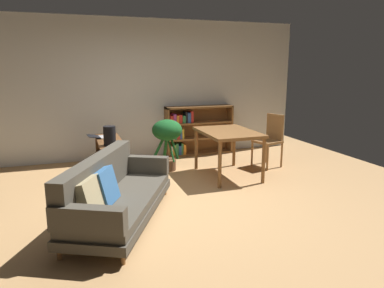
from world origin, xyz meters
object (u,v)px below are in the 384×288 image
dining_chair_near (270,137)px  open_laptop (101,137)px  potted_floor_plant (167,136)px  dining_table (228,136)px  bookshelf (194,130)px  fabric_couch (113,193)px  media_console (111,158)px  desk_speaker (110,136)px

dining_chair_near → open_laptop: bearing=168.5°
potted_floor_plant → dining_table: potted_floor_plant is taller
open_laptop → bookshelf: bookshelf is taller
open_laptop → potted_floor_plant: bearing=-13.3°
open_laptop → bookshelf: size_ratio=0.31×
fabric_couch → potted_floor_plant: 2.19m
fabric_couch → dining_chair_near: dining_chair_near is taller
open_laptop → media_console: bearing=-68.4°
open_laptop → potted_floor_plant: (1.09, -0.26, -0.00)m
media_console → dining_chair_near: size_ratio=1.37×
media_console → open_laptop: (-0.11, 0.28, 0.32)m
fabric_couch → bookshelf: 3.44m
dining_chair_near → bookshelf: bookshelf is taller
media_console → desk_speaker: 0.59m
potted_floor_plant → bookshelf: 1.28m
potted_floor_plant → dining_chair_near: 1.88m
open_laptop → dining_chair_near: (2.94, -0.60, -0.09)m
dining_table → dining_chair_near: 1.04m
fabric_couch → desk_speaker: 1.51m
desk_speaker → fabric_couch: bearing=-94.9°
media_console → open_laptop: bearing=111.6°
bookshelf → open_laptop: bearing=-159.5°
open_laptop → dining_table: bearing=-24.7°
dining_table → dining_chair_near: size_ratio=1.22×
desk_speaker → potted_floor_plant: desk_speaker is taller
dining_table → dining_chair_near: bearing=17.2°
potted_floor_plant → desk_speaker: bearing=-158.3°
media_console → open_laptop: size_ratio=2.98×
media_console → dining_table: dining_table is taller
desk_speaker → media_console: bearing=85.0°
open_laptop → dining_table: 2.15m
dining_table → bookshelf: bearing=91.7°
potted_floor_plant → bookshelf: size_ratio=0.64×
open_laptop → desk_speaker: 0.68m
potted_floor_plant → media_console: bearing=-178.8°
potted_floor_plant → bookshelf: bearing=49.9°
fabric_couch → media_console: size_ratio=1.62×
desk_speaker → dining_table: (1.88, -0.24, -0.08)m
dining_table → media_console: bearing=161.4°
dining_chair_near → dining_table: bearing=-162.8°
desk_speaker → open_laptop: bearing=96.7°
media_console → bookshelf: size_ratio=0.93×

